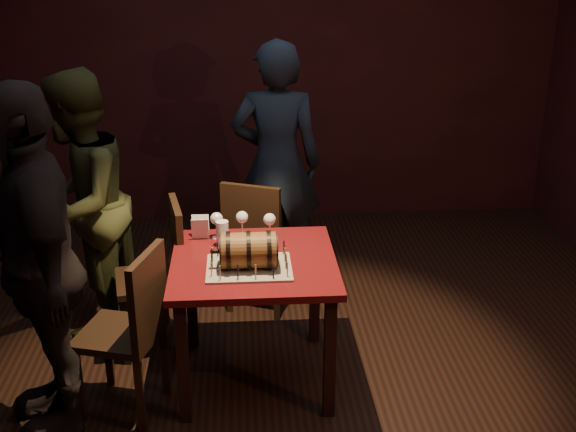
{
  "coord_description": "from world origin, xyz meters",
  "views": [
    {
      "loc": [
        -0.22,
        -3.66,
        2.41
      ],
      "look_at": [
        0.03,
        0.05,
        0.95
      ],
      "focal_mm": 45.0,
      "sensor_mm": 36.0,
      "label": 1
    }
  ],
  "objects_px": {
    "barrel_cake": "(249,250)",
    "person_left_front": "(39,264)",
    "pub_table": "(254,278)",
    "wine_glass_left": "(217,220)",
    "wine_glass_mid": "(242,218)",
    "person_left_rear": "(80,205)",
    "wine_glass_right": "(270,221)",
    "chair_back": "(257,239)",
    "chair_left_front": "(133,324)",
    "chair_left_rear": "(162,268)",
    "pint_of_ale": "(222,234)",
    "person_back": "(276,164)"
  },
  "relations": [
    {
      "from": "person_back",
      "to": "wine_glass_mid",
      "type": "bearing_deg",
      "value": 80.63
    },
    {
      "from": "wine_glass_left",
      "to": "person_left_front",
      "type": "bearing_deg",
      "value": -143.78
    },
    {
      "from": "pub_table",
      "to": "person_left_front",
      "type": "distance_m",
      "value": 1.13
    },
    {
      "from": "pint_of_ale",
      "to": "person_left_rear",
      "type": "relative_size",
      "value": 0.09
    },
    {
      "from": "pint_of_ale",
      "to": "person_left_front",
      "type": "relative_size",
      "value": 0.08
    },
    {
      "from": "person_left_front",
      "to": "wine_glass_mid",
      "type": "bearing_deg",
      "value": 100.77
    },
    {
      "from": "person_left_rear",
      "to": "wine_glass_left",
      "type": "bearing_deg",
      "value": 78.19
    },
    {
      "from": "wine_glass_right",
      "to": "chair_back",
      "type": "height_order",
      "value": "chair_back"
    },
    {
      "from": "chair_left_front",
      "to": "wine_glass_left",
      "type": "bearing_deg",
      "value": 52.65
    },
    {
      "from": "wine_glass_mid",
      "to": "pub_table",
      "type": "bearing_deg",
      "value": -79.71
    },
    {
      "from": "wine_glass_right",
      "to": "chair_back",
      "type": "bearing_deg",
      "value": 96.87
    },
    {
      "from": "chair_back",
      "to": "chair_left_rear",
      "type": "bearing_deg",
      "value": -144.85
    },
    {
      "from": "pint_of_ale",
      "to": "chair_left_front",
      "type": "height_order",
      "value": "chair_left_front"
    },
    {
      "from": "chair_left_rear",
      "to": "wine_glass_left",
      "type": "bearing_deg",
      "value": -15.17
    },
    {
      "from": "pint_of_ale",
      "to": "person_back",
      "type": "relative_size",
      "value": 0.09
    },
    {
      "from": "pub_table",
      "to": "wine_glass_right",
      "type": "relative_size",
      "value": 5.59
    },
    {
      "from": "pub_table",
      "to": "person_left_rear",
      "type": "relative_size",
      "value": 0.54
    },
    {
      "from": "wine_glass_mid",
      "to": "chair_left_front",
      "type": "bearing_deg",
      "value": -135.13
    },
    {
      "from": "chair_back",
      "to": "person_back",
      "type": "relative_size",
      "value": 0.53
    },
    {
      "from": "wine_glass_left",
      "to": "wine_glass_mid",
      "type": "xyz_separation_m",
      "value": [
        0.15,
        0.01,
        -0.0
      ]
    },
    {
      "from": "chair_left_front",
      "to": "person_left_front",
      "type": "distance_m",
      "value": 0.57
    },
    {
      "from": "wine_glass_mid",
      "to": "wine_glass_right",
      "type": "bearing_deg",
      "value": -16.02
    },
    {
      "from": "pint_of_ale",
      "to": "chair_left_front",
      "type": "bearing_deg",
      "value": -135.61
    },
    {
      "from": "pint_of_ale",
      "to": "pub_table",
      "type": "bearing_deg",
      "value": -49.05
    },
    {
      "from": "wine_glass_mid",
      "to": "person_left_front",
      "type": "distance_m",
      "value": 1.18
    },
    {
      "from": "wine_glass_right",
      "to": "person_back",
      "type": "distance_m",
      "value": 1.04
    },
    {
      "from": "wine_glass_left",
      "to": "wine_glass_mid",
      "type": "relative_size",
      "value": 1.0
    },
    {
      "from": "wine_glass_left",
      "to": "person_left_front",
      "type": "xyz_separation_m",
      "value": [
        -0.85,
        -0.62,
        0.04
      ]
    },
    {
      "from": "chair_left_front",
      "to": "person_back",
      "type": "distance_m",
      "value": 1.81
    },
    {
      "from": "pint_of_ale",
      "to": "wine_glass_right",
      "type": "bearing_deg",
      "value": 15.51
    },
    {
      "from": "barrel_cake",
      "to": "person_left_front",
      "type": "distance_m",
      "value": 1.05
    },
    {
      "from": "person_left_front",
      "to": "pint_of_ale",
      "type": "bearing_deg",
      "value": 98.46
    },
    {
      "from": "pub_table",
      "to": "barrel_cake",
      "type": "bearing_deg",
      "value": -103.52
    },
    {
      "from": "barrel_cake",
      "to": "chair_left_rear",
      "type": "relative_size",
      "value": 0.38
    },
    {
      "from": "barrel_cake",
      "to": "chair_back",
      "type": "bearing_deg",
      "value": 86.09
    },
    {
      "from": "pub_table",
      "to": "chair_left_rear",
      "type": "height_order",
      "value": "chair_left_rear"
    },
    {
      "from": "barrel_cake",
      "to": "pint_of_ale",
      "type": "relative_size",
      "value": 2.36
    },
    {
      "from": "chair_back",
      "to": "pub_table",
      "type": "bearing_deg",
      "value": -92.52
    },
    {
      "from": "wine_glass_mid",
      "to": "wine_glass_right",
      "type": "height_order",
      "value": "same"
    },
    {
      "from": "wine_glass_left",
      "to": "person_back",
      "type": "relative_size",
      "value": 0.09
    },
    {
      "from": "wine_glass_right",
      "to": "person_left_rear",
      "type": "height_order",
      "value": "person_left_rear"
    },
    {
      "from": "pint_of_ale",
      "to": "chair_back",
      "type": "bearing_deg",
      "value": 71.34
    },
    {
      "from": "pint_of_ale",
      "to": "person_left_rear",
      "type": "height_order",
      "value": "person_left_rear"
    },
    {
      "from": "person_back",
      "to": "wine_glass_left",
      "type": "bearing_deg",
      "value": 73.16
    },
    {
      "from": "pint_of_ale",
      "to": "chair_left_rear",
      "type": "xyz_separation_m",
      "value": [
        -0.37,
        0.2,
        -0.3
      ]
    },
    {
      "from": "barrel_cake",
      "to": "person_left_rear",
      "type": "distance_m",
      "value": 1.31
    },
    {
      "from": "wine_glass_right",
      "to": "chair_left_front",
      "type": "relative_size",
      "value": 0.17
    },
    {
      "from": "wine_glass_right",
      "to": "chair_back",
      "type": "distance_m",
      "value": 0.64
    },
    {
      "from": "pub_table",
      "to": "wine_glass_right",
      "type": "height_order",
      "value": "wine_glass_right"
    },
    {
      "from": "pub_table",
      "to": "chair_left_rear",
      "type": "bearing_deg",
      "value": 143.7
    }
  ]
}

